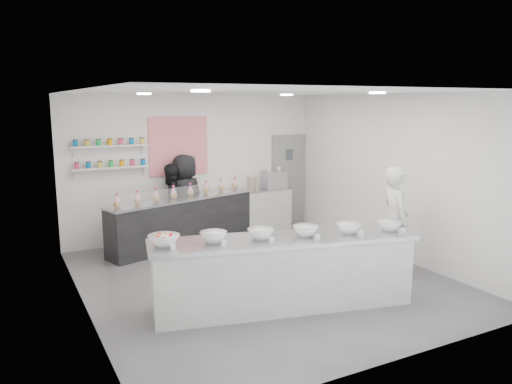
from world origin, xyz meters
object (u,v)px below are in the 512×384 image
(espresso_machine, at_px, (274,180))
(staff_left, at_px, (171,204))
(espresso_ledge, at_px, (264,210))
(staff_right, at_px, (185,199))
(back_bar, at_px, (183,222))
(woman_prep, at_px, (395,221))
(prep_counter, at_px, (283,272))

(espresso_machine, distance_m, staff_left, 2.48)
(espresso_ledge, bearing_deg, staff_right, -175.67)
(back_bar, bearing_deg, staff_right, 42.32)
(staff_left, relative_size, staff_right, 0.90)
(woman_prep, bearing_deg, prep_counter, 115.92)
(back_bar, height_order, espresso_machine, espresso_machine)
(espresso_ledge, distance_m, staff_right, 1.96)
(staff_left, bearing_deg, woman_prep, 104.87)
(woman_prep, xyz_separation_m, staff_left, (-2.70, 3.47, -0.09))
(prep_counter, height_order, staff_left, staff_left)
(espresso_ledge, bearing_deg, back_bar, -169.15)
(woman_prep, height_order, staff_right, woman_prep)
(woman_prep, xyz_separation_m, staff_right, (-2.39, 3.47, -0.01))
(prep_counter, xyz_separation_m, staff_left, (-0.39, 3.76, 0.32))
(prep_counter, xyz_separation_m, staff_right, (-0.08, 3.76, 0.40))
(back_bar, height_order, woman_prep, woman_prep)
(woman_prep, relative_size, staff_right, 1.01)
(staff_right, bearing_deg, back_bar, 40.81)
(back_bar, bearing_deg, prep_counter, -102.66)
(espresso_machine, relative_size, staff_left, 0.31)
(back_bar, xyz_separation_m, espresso_ledge, (2.06, 0.39, -0.03))
(back_bar, distance_m, staff_left, 0.44)
(espresso_ledge, height_order, staff_right, staff_right)
(espresso_machine, bearing_deg, staff_left, -176.65)
(espresso_ledge, bearing_deg, espresso_machine, 0.00)
(espresso_ledge, relative_size, woman_prep, 0.68)
(espresso_machine, xyz_separation_m, staff_right, (-2.16, -0.14, -0.21))
(espresso_ledge, bearing_deg, prep_counter, -115.00)
(espresso_ledge, height_order, staff_left, staff_left)
(back_bar, xyz_separation_m, espresso_machine, (2.31, 0.39, 0.62))
(prep_counter, relative_size, woman_prep, 2.02)
(espresso_ledge, bearing_deg, woman_prep, -82.30)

